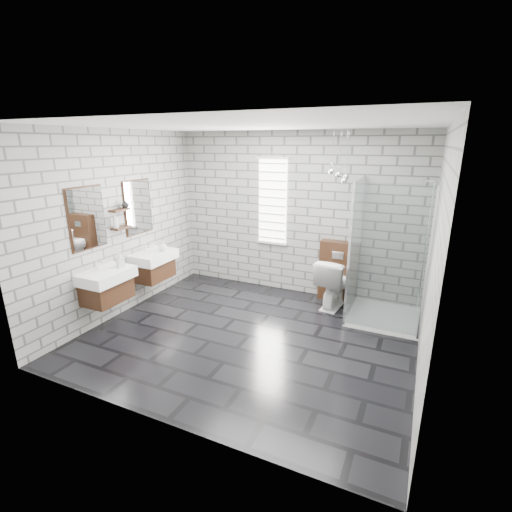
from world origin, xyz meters
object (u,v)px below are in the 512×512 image
Objects in this scene: shower_enclosure at (379,289)px; cistern_panel at (338,271)px; vanity_left at (104,277)px; vanity_right at (152,257)px; toilet at (334,282)px.

cistern_panel is at bearing 143.59° from shower_enclosure.
shower_enclosure is at bearing -36.41° from cistern_panel.
vanity_right is (0.00, 0.97, 0.00)m from vanity_left.
toilet is (0.00, -0.25, -0.10)m from cistern_panel.
vanity_left is 3.40m from toilet.
cistern_panel is 0.49× the size of shower_enclosure.
cistern_panel is 0.87m from shower_enclosure.
cistern_panel is at bearing 40.11° from vanity_left.
shower_enclosure reaches higher than vanity_right.
toilet is (-0.70, 0.27, -0.11)m from shower_enclosure.
vanity_right is 3.02m from cistern_panel.
vanity_left is 1.00× the size of vanity_right.
toilet is at bearing 36.87° from vanity_left.
cistern_panel is 1.26× the size of toilet.
toilet is at bearing -90.00° from cistern_panel.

